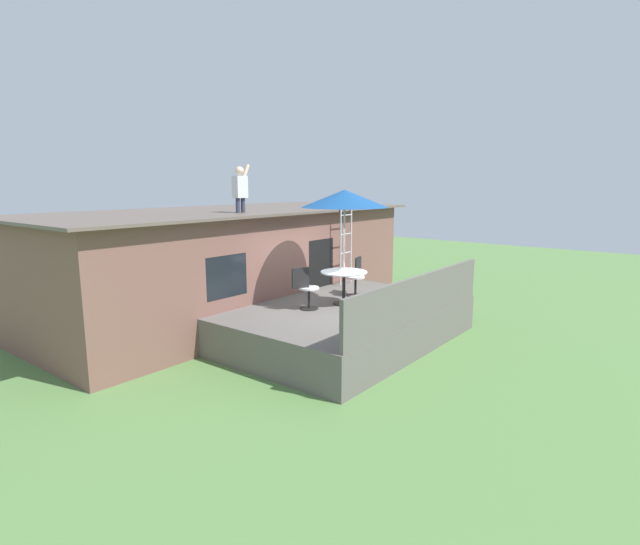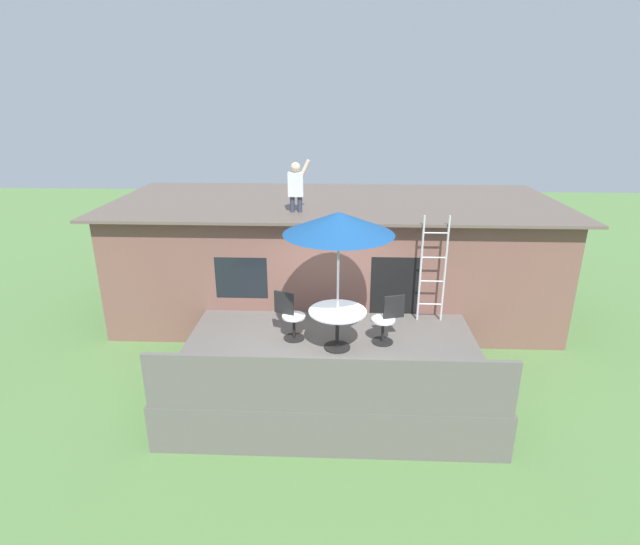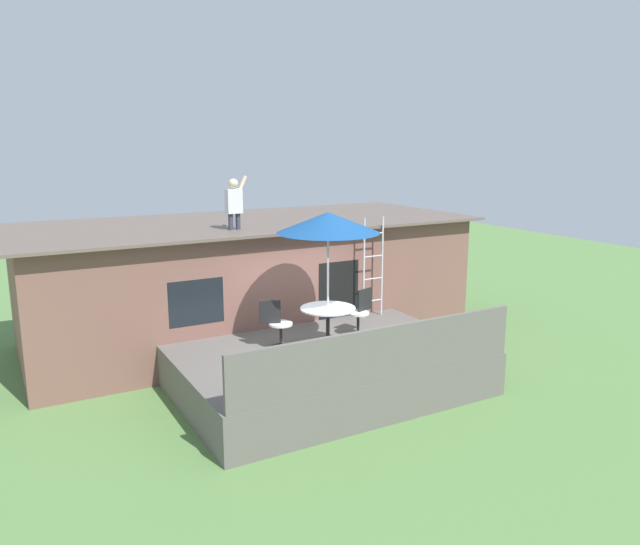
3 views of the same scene
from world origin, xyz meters
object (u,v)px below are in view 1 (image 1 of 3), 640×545
person_figure (240,186)px  step_ladder (346,243)px  patio_chair_left (306,289)px  patio_table (344,278)px  patio_umbrella (345,199)px  patio_chair_right (356,277)px

person_figure → step_ladder: bearing=-20.0°
patio_chair_left → person_figure: bearing=112.8°
patio_table → patio_umbrella: (-0.00, -0.00, 1.76)m
patio_table → patio_umbrella: 1.76m
person_figure → patio_chair_left: bearing=-89.3°
patio_umbrella → person_figure: (-0.91, 2.29, 0.27)m
step_ladder → patio_chair_right: 1.53m
patio_umbrella → patio_table: bearing=26.6°
person_figure → patio_chair_right: size_ratio=1.21×
patio_table → patio_chair_right: bearing=16.9°
patio_chair_left → patio_table: bearing=0.0°
patio_table → person_figure: person_figure is taller
patio_umbrella → step_ladder: bearing=34.2°
person_figure → patio_chair_left: size_ratio=1.21×
person_figure → patio_chair_right: bearing=-47.7°
patio_table → patio_chair_right: size_ratio=1.13×
person_figure → patio_chair_left: 2.89m
patio_table → step_ladder: bearing=34.2°
patio_table → step_ladder: step_ladder is taller
step_ladder → patio_table: bearing=-145.8°
patio_umbrella → patio_chair_left: (-0.89, 0.36, -1.89)m
patio_chair_right → person_figure: bearing=-64.7°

